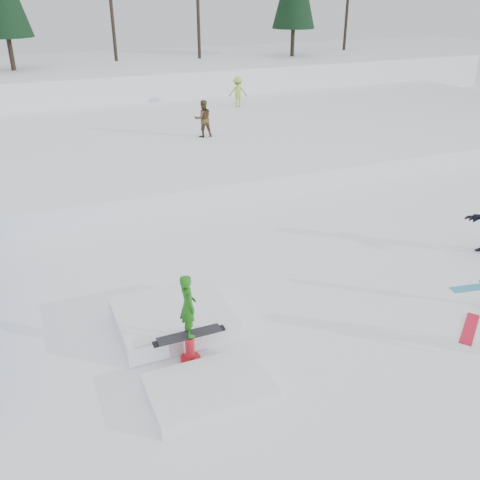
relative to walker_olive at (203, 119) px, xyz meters
name	(u,v)px	position (x,y,z in m)	size (l,w,h in m)	color
ground	(253,315)	(-3.67, -13.83, -1.67)	(120.00, 120.00, 0.00)	white
snow_berm	(77,82)	(-3.67, 16.17, -0.47)	(60.00, 14.00, 2.40)	white
snow_midrise	(119,142)	(-3.67, 2.17, -1.27)	(50.00, 18.00, 0.80)	white
walker_olive	(203,119)	(0.00, 0.00, 0.00)	(0.84, 0.66, 1.74)	#4F381E
walker_ygreen	(238,92)	(4.23, 5.76, -0.01)	(1.10, 0.64, 1.71)	#99C13F
loose_board_red	(470,329)	(0.83, -16.39, -1.65)	(1.40, 0.28, 0.03)	red
loose_board_teal	(476,287)	(2.43, -14.98, -1.65)	(1.40, 0.28, 0.03)	teal
jib_rail_feature	(182,334)	(-5.65, -14.29, -1.36)	(2.60, 4.40, 2.11)	white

